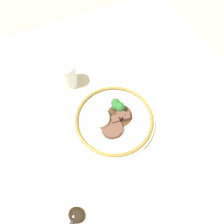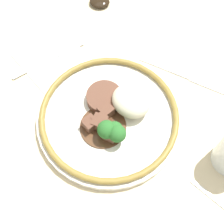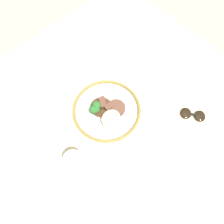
% 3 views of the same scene
% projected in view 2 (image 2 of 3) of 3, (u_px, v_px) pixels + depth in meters
% --- Properties ---
extents(ground_plane, '(8.00, 8.00, 0.00)m').
position_uv_depth(ground_plane, '(122.00, 115.00, 0.68)').
color(ground_plane, tan).
extents(dining_table, '(1.18, 1.15, 0.05)m').
position_uv_depth(dining_table, '(123.00, 110.00, 0.66)').
color(dining_table, beige).
rests_on(dining_table, ground).
extents(napkin, '(0.17, 0.15, 0.00)m').
position_uv_depth(napkin, '(54.00, 60.00, 0.69)').
color(napkin, white).
rests_on(napkin, dining_table).
extents(plate, '(0.28, 0.28, 0.06)m').
position_uv_depth(plate, '(111.00, 116.00, 0.61)').
color(plate, silver).
rests_on(plate, dining_table).
extents(fork, '(0.06, 0.17, 0.00)m').
position_uv_depth(fork, '(55.00, 56.00, 0.69)').
color(fork, silver).
rests_on(fork, napkin).
extents(knife, '(0.20, 0.06, 0.00)m').
position_uv_depth(knife, '(187.00, 77.00, 0.67)').
color(knife, silver).
rests_on(knife, dining_table).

